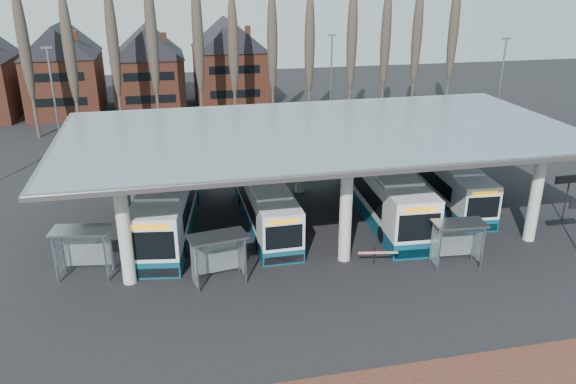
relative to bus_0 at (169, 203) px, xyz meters
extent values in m
plane|color=black|center=(9.66, -9.07, -1.72)|extent=(140.00, 140.00, 0.00)
cylinder|color=silver|center=(-2.34, -6.57, 1.28)|extent=(0.70, 0.70, 6.00)
cylinder|color=silver|center=(-2.34, 4.43, 1.28)|extent=(0.70, 0.70, 6.00)
cylinder|color=silver|center=(9.66, -6.57, 1.28)|extent=(0.70, 0.70, 6.00)
cylinder|color=silver|center=(9.66, 4.43, 1.28)|extent=(0.70, 0.70, 6.00)
cylinder|color=silver|center=(21.66, -6.57, 1.28)|extent=(0.70, 0.70, 6.00)
cylinder|color=silver|center=(21.66, 4.43, 1.28)|extent=(0.70, 0.70, 6.00)
cube|color=gray|center=(9.66, -1.07, 4.53)|extent=(32.00, 16.00, 0.12)
cube|color=silver|center=(9.66, -1.07, 4.60)|extent=(31.50, 15.50, 0.04)
cone|color=#473D33|center=(-12.34, 23.93, 5.53)|extent=(0.36, 0.36, 14.50)
ellipsoid|color=#473D33|center=(-12.34, 23.93, 7.27)|extent=(1.10, 1.10, 11.02)
cone|color=#473D33|center=(-8.34, 23.93, 5.53)|extent=(0.36, 0.36, 14.50)
ellipsoid|color=#473D33|center=(-8.34, 23.93, 7.27)|extent=(1.10, 1.10, 11.02)
cone|color=#473D33|center=(-4.34, 23.93, 5.53)|extent=(0.36, 0.36, 14.50)
ellipsoid|color=#473D33|center=(-4.34, 23.93, 7.27)|extent=(1.10, 1.10, 11.02)
cone|color=#473D33|center=(-0.34, 23.93, 5.53)|extent=(0.36, 0.36, 14.50)
ellipsoid|color=#473D33|center=(-0.34, 23.93, 7.27)|extent=(1.10, 1.10, 11.02)
cone|color=#473D33|center=(3.66, 23.93, 5.53)|extent=(0.36, 0.36, 14.50)
ellipsoid|color=#473D33|center=(3.66, 23.93, 7.27)|extent=(1.10, 1.10, 11.02)
cone|color=#473D33|center=(7.66, 23.93, 5.53)|extent=(0.36, 0.36, 14.50)
ellipsoid|color=#473D33|center=(7.66, 23.93, 7.27)|extent=(1.10, 1.10, 11.02)
cone|color=#473D33|center=(11.66, 23.93, 5.53)|extent=(0.36, 0.36, 14.50)
ellipsoid|color=#473D33|center=(11.66, 23.93, 7.27)|extent=(1.10, 1.10, 11.02)
cone|color=#473D33|center=(15.66, 23.93, 5.53)|extent=(0.36, 0.36, 14.50)
ellipsoid|color=#473D33|center=(15.66, 23.93, 7.27)|extent=(1.10, 1.10, 11.02)
cone|color=#473D33|center=(19.66, 23.93, 5.53)|extent=(0.36, 0.36, 14.50)
ellipsoid|color=#473D33|center=(19.66, 23.93, 7.27)|extent=(1.10, 1.10, 11.02)
cone|color=#473D33|center=(23.66, 23.93, 5.53)|extent=(0.36, 0.36, 14.50)
ellipsoid|color=#473D33|center=(23.66, 23.93, 7.27)|extent=(1.10, 1.10, 11.02)
cone|color=#473D33|center=(27.66, 23.93, 5.53)|extent=(0.36, 0.36, 14.50)
ellipsoid|color=#473D33|center=(27.66, 23.93, 7.27)|extent=(1.10, 1.10, 11.02)
cone|color=#473D33|center=(31.66, 23.93, 5.53)|extent=(0.36, 0.36, 14.50)
ellipsoid|color=#473D33|center=(31.66, 23.93, 7.27)|extent=(1.10, 1.10, 11.02)
cube|color=brown|center=(-10.84, 34.93, 1.78)|extent=(8.00, 10.00, 7.00)
pyramid|color=black|center=(-10.84, 34.93, 8.78)|extent=(8.30, 10.30, 3.50)
cube|color=brown|center=(-1.34, 34.93, 1.78)|extent=(8.00, 10.00, 7.00)
pyramid|color=black|center=(-1.34, 34.93, 8.78)|extent=(8.30, 10.30, 3.50)
cube|color=brown|center=(8.16, 34.93, 1.78)|extent=(8.00, 10.00, 7.00)
pyramid|color=black|center=(8.16, 34.93, 8.78)|extent=(8.30, 10.30, 3.50)
cylinder|color=slate|center=(-8.34, 12.93, 3.28)|extent=(0.16, 0.16, 10.00)
cube|color=slate|center=(-8.34, 12.93, 8.38)|extent=(0.80, 0.15, 0.15)
cylinder|color=slate|center=(15.66, 16.93, 3.28)|extent=(0.16, 0.16, 10.00)
cube|color=slate|center=(15.66, 16.93, 8.38)|extent=(0.80, 0.15, 0.15)
cylinder|color=slate|center=(29.66, 10.93, 3.28)|extent=(0.16, 0.16, 10.00)
cube|color=slate|center=(29.66, 10.93, 8.38)|extent=(0.80, 0.15, 0.15)
cube|color=white|center=(-0.01, -0.08, 0.25)|extent=(4.81, 13.37, 3.06)
cube|color=#0B4257|center=(-0.01, -0.08, -1.23)|extent=(4.84, 13.40, 0.98)
cube|color=white|center=(-0.01, -0.08, 1.83)|extent=(3.71, 8.16, 0.20)
cube|color=black|center=(0.07, 0.45, 0.36)|extent=(4.28, 9.76, 1.20)
cube|color=black|center=(-1.04, -6.53, 0.30)|extent=(2.43, 0.45, 1.64)
cube|color=black|center=(1.02, 6.36, 0.36)|extent=(2.35, 0.44, 1.31)
cube|color=orange|center=(-1.04, -6.53, 1.39)|extent=(1.93, 0.36, 0.33)
cube|color=black|center=(-1.04, -6.52, -1.34)|extent=(2.63, 0.50, 0.55)
cylinder|color=black|center=(-1.91, -3.98, -1.19)|extent=(0.47, 1.08, 1.05)
cylinder|color=black|center=(0.58, -4.38, -1.19)|extent=(0.47, 1.08, 1.05)
cylinder|color=black|center=(-0.66, 3.89, -1.19)|extent=(0.47, 1.08, 1.05)
cylinder|color=black|center=(1.83, 3.49, -1.19)|extent=(0.47, 1.08, 1.05)
cube|color=white|center=(6.07, -0.81, -0.01)|extent=(2.55, 11.43, 2.66)
cube|color=#0B4257|center=(6.07, -0.81, -1.29)|extent=(2.56, 11.45, 0.86)
cube|color=white|center=(6.07, -0.81, 1.37)|extent=(2.25, 6.86, 0.17)
cube|color=black|center=(6.07, -0.33, 0.09)|extent=(2.55, 8.24, 1.05)
cube|color=black|center=(6.13, -6.49, 0.04)|extent=(2.13, 0.08, 1.43)
cube|color=black|center=(6.01, 4.87, 0.09)|extent=(2.06, 0.08, 1.14)
cube|color=orange|center=(6.13, -6.49, 0.99)|extent=(1.70, 0.07, 0.29)
cube|color=black|center=(6.13, -6.48, -1.39)|extent=(2.30, 0.10, 0.48)
cylinder|color=black|center=(5.02, -4.43, -1.26)|extent=(0.28, 0.92, 0.91)
cylinder|color=black|center=(7.21, -4.41, -1.26)|extent=(0.28, 0.92, 0.91)
cylinder|color=black|center=(4.94, 2.50, -1.26)|extent=(0.28, 0.92, 0.91)
cylinder|color=black|center=(7.14, 2.53, -1.26)|extent=(0.28, 0.92, 0.91)
cube|color=white|center=(14.13, -0.92, 0.26)|extent=(3.55, 13.31, 3.07)
cube|color=#0B4257|center=(14.13, -0.92, -1.22)|extent=(3.57, 13.33, 0.99)
cube|color=white|center=(14.13, -0.92, 1.85)|extent=(2.97, 8.03, 0.20)
cube|color=black|center=(14.16, -0.37, 0.37)|extent=(3.38, 9.63, 1.21)
cube|color=black|center=(13.75, -7.47, 0.31)|extent=(2.46, 0.21, 1.65)
cube|color=black|center=(14.50, 5.63, 0.37)|extent=(2.38, 0.20, 1.32)
cube|color=orange|center=(13.75, -7.47, 1.41)|extent=(1.96, 0.17, 0.33)
cube|color=black|center=(13.75, -7.46, -1.33)|extent=(2.66, 0.24, 0.55)
cylinder|color=black|center=(12.62, -5.01, -1.19)|extent=(0.37, 1.07, 1.05)
cylinder|color=black|center=(15.15, -5.16, -1.19)|extent=(0.37, 1.07, 1.05)
cylinder|color=black|center=(13.08, 2.99, -1.19)|extent=(0.37, 1.07, 1.05)
cylinder|color=black|center=(15.61, 2.84, -1.19)|extent=(0.37, 1.07, 1.05)
cube|color=white|center=(19.63, 0.59, -0.02)|extent=(3.22, 11.48, 2.65)
cube|color=#0B4257|center=(19.63, 0.59, -1.29)|extent=(3.24, 11.50, 0.85)
cube|color=white|center=(19.63, 0.59, 1.35)|extent=(2.65, 6.94, 0.17)
cube|color=black|center=(19.66, 1.06, 0.08)|extent=(3.03, 8.32, 1.04)
cube|color=black|center=(19.22, -5.04, 0.03)|extent=(2.12, 0.21, 1.42)
cube|color=black|center=(20.03, 6.23, 0.08)|extent=(2.05, 0.20, 1.13)
cube|color=orange|center=(19.22, -5.04, 0.97)|extent=(1.69, 0.17, 0.28)
cube|color=black|center=(19.22, -5.03, -1.39)|extent=(2.29, 0.24, 0.47)
cylinder|color=black|center=(18.28, -2.91, -1.26)|extent=(0.33, 0.92, 0.91)
cylinder|color=black|center=(20.46, -3.07, -1.26)|extent=(0.33, 0.92, 0.91)
cylinder|color=black|center=(18.77, 3.97, -1.26)|extent=(0.33, 0.92, 0.91)
cylinder|color=black|center=(20.95, 3.81, -1.26)|extent=(0.33, 0.92, 0.91)
cube|color=gray|center=(-6.07, -5.81, -0.36)|extent=(0.10, 0.10, 2.73)
cube|color=gray|center=(-3.49, -6.22, -0.36)|extent=(0.10, 0.10, 2.73)
cube|color=gray|center=(-5.88, -4.62, -0.36)|extent=(0.10, 0.10, 2.73)
cube|color=gray|center=(-3.30, -5.03, -0.36)|extent=(0.10, 0.10, 2.73)
cube|color=gray|center=(-4.68, -5.42, 1.06)|extent=(3.25, 1.98, 0.11)
cube|color=silver|center=(-4.58, -4.77, -0.30)|extent=(2.59, 0.45, 2.18)
cube|color=silver|center=(-6.03, -5.21, -0.30)|extent=(0.23, 1.19, 2.18)
cube|color=silver|center=(-3.34, -5.63, -0.30)|extent=(0.23, 1.19, 2.18)
cube|color=gray|center=(1.19, -8.44, -0.38)|extent=(0.10, 0.10, 2.67)
cube|color=gray|center=(3.72, -8.02, -0.38)|extent=(0.10, 0.10, 2.67)
cube|color=gray|center=(1.00, -7.27, -0.38)|extent=(0.10, 0.10, 2.67)
cube|color=gray|center=(3.53, -6.86, -0.38)|extent=(0.10, 0.10, 2.67)
cube|color=gray|center=(2.36, -7.65, 1.01)|extent=(3.20, 1.96, 0.11)
cube|color=silver|center=(2.26, -7.01, -0.33)|extent=(2.54, 0.46, 2.14)
cube|color=silver|center=(1.04, -7.86, -0.33)|extent=(0.23, 1.17, 2.14)
cube|color=silver|center=(3.68, -7.43, -0.33)|extent=(0.23, 1.17, 2.14)
cube|color=gray|center=(14.28, -9.11, -0.43)|extent=(0.09, 0.09, 2.58)
cube|color=gray|center=(16.75, -9.32, -0.43)|extent=(0.09, 0.09, 2.58)
cube|color=gray|center=(14.37, -7.98, -0.43)|extent=(0.09, 0.09, 2.58)
cube|color=gray|center=(16.85, -8.19, -0.43)|extent=(0.09, 0.09, 2.58)
cube|color=gray|center=(15.56, -8.65, 0.92)|extent=(3.01, 1.69, 0.10)
cube|color=silver|center=(15.61, -8.03, -0.37)|extent=(2.47, 0.26, 2.07)
cube|color=silver|center=(14.27, -8.54, -0.37)|extent=(0.14, 1.14, 2.07)
cube|color=silver|center=(16.85, -8.76, -0.37)|extent=(0.14, 1.14, 2.07)
cylinder|color=black|center=(25.64, -4.49, -0.15)|extent=(0.10, 0.10, 3.14)
cube|color=black|center=(25.64, -4.49, 1.23)|extent=(2.16, 0.16, 0.54)
cube|color=black|center=(11.18, -7.44, -1.17)|extent=(0.08, 0.08, 1.11)
cube|color=red|center=(11.18, -7.95, -0.76)|extent=(2.19, 0.51, 0.10)
camera|label=1|loc=(0.31, -34.02, 13.83)|focal=35.00mm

